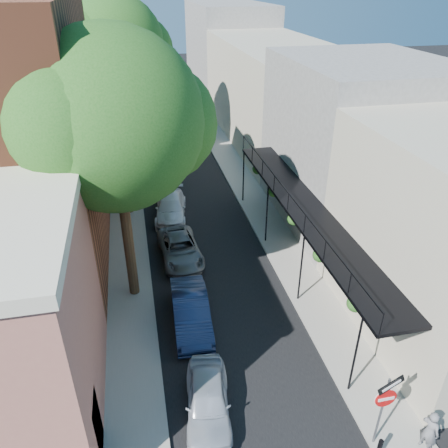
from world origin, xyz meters
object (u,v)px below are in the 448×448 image
oak_near (125,122)px  parked_car_c (180,249)px  oak_far (121,47)px  parked_car_a (208,400)px  pedestrian (430,431)px  parked_car_b (191,311)px  parked_car_e (163,175)px  parked_car_d (171,208)px  oak_mid (124,95)px  parked_car_g (153,129)px  sign_post (385,401)px  parked_car_f (155,147)px

oak_near → parked_car_c: (1.97, 2.16, -7.30)m
oak_far → parked_car_a: oak_far is taller
parked_car_c → pedestrian: pedestrian is taller
parked_car_a → pedestrian: bearing=-15.6°
parked_car_b → parked_car_e: size_ratio=1.01×
oak_far → parked_car_d: 12.98m
oak_mid → parked_car_c: 8.93m
pedestrian → parked_car_g: bearing=-8.0°
oak_far → parked_car_g: 9.59m
parked_car_a → parked_car_d: size_ratio=0.83×
sign_post → parked_car_e: (-4.56, 20.75, -1.34)m
parked_car_d → pedestrian: bearing=-62.3°
oak_mid → parked_car_e: size_ratio=2.48×
oak_far → parked_car_b: size_ratio=2.87×
oak_far → oak_mid: bearing=-90.4°
sign_post → parked_car_d: size_ratio=0.70×
parked_car_b → parked_car_c: parked_car_b is taller
oak_near → pedestrian: 14.38m
parked_car_c → parked_car_f: 15.27m
parked_car_b → parked_car_f: (0.04, 20.20, -0.06)m
parked_car_f → oak_near: bearing=-100.9°
parked_car_c → parked_car_d: (0.00, 4.53, 0.04)m
oak_far → pedestrian: bearing=-73.5°
oak_near → parked_car_a: oak_near is taller
parked_car_a → oak_mid: bearing=104.5°
parked_car_a → parked_car_g: parked_car_a is taller
parked_car_f → oak_mid: bearing=-106.1°
sign_post → oak_far: 27.80m
oak_mid → parked_car_d: size_ratio=2.38×
parked_car_f → parked_car_g: (0.12, 4.98, -0.05)m
parked_car_d → pedestrian: 17.51m
oak_mid → oak_far: bearing=89.6°
parked_car_d → parked_car_f: size_ratio=1.13×
parked_car_e → parked_car_g: bearing=93.2°
sign_post → oak_near: 12.77m
parked_car_c → pedestrian: size_ratio=2.66×
oak_far → parked_car_d: bearing=-79.3°
oak_near → parked_car_g: 23.65m
parked_car_c → parked_car_g: parked_car_c is taller
sign_post → parked_car_c: (-4.56, 11.45, -1.46)m
parked_car_a → parked_car_b: parked_car_b is taller
parked_car_b → parked_car_g: (0.16, 25.18, -0.11)m
parked_car_a → parked_car_f: size_ratio=0.93×
pedestrian → parked_car_d: bearing=1.4°
sign_post → parked_car_c: 12.41m
oak_mid → oak_far: size_ratio=0.86×
parked_car_a → pedestrian: size_ratio=2.27×
oak_near → pedestrian: bearing=-50.9°
oak_near → parked_car_c: 7.86m
oak_near → oak_far: (0.01, 17.01, 0.38)m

